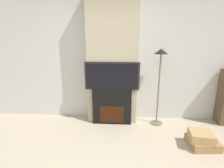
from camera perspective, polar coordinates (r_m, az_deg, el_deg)
wall_back at (r=3.78m, az=0.33°, el=8.51°), size 6.00×0.06×2.70m
chimney_breast at (r=3.60m, az=0.16°, el=8.19°), size 1.02×0.31×2.70m
fireplace at (r=3.69m, az=-0.00°, el=-7.38°), size 0.80×0.15×0.75m
television at (r=3.49m, az=-0.00°, el=2.65°), size 1.10×0.07×0.56m
floor_lamp at (r=3.57m, az=15.43°, el=4.98°), size 0.26×0.26×1.57m
box_stack at (r=3.39m, az=27.33°, el=-15.97°), size 0.49×0.45×0.28m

